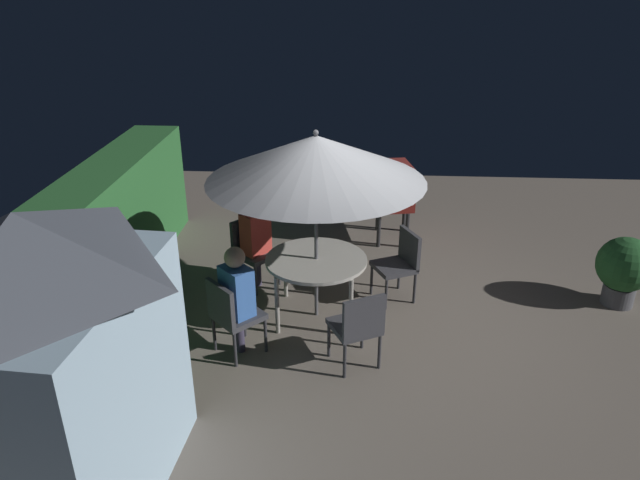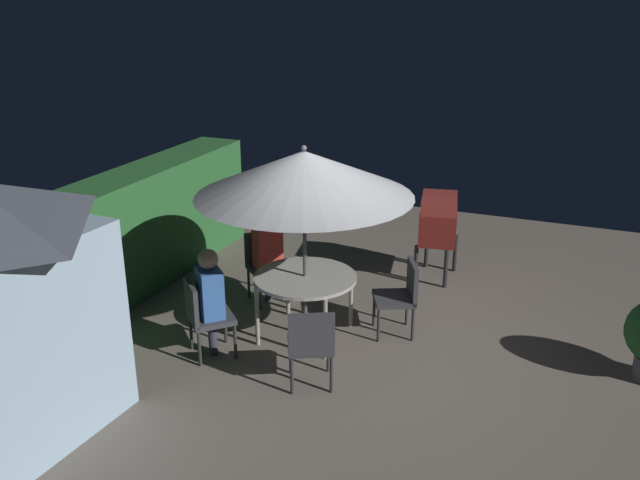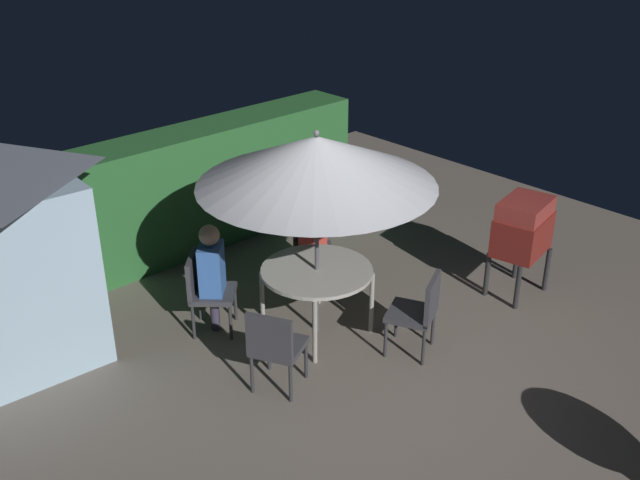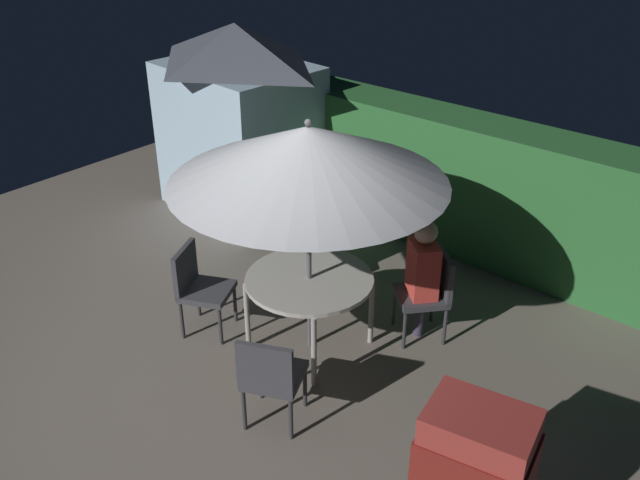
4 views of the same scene
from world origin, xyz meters
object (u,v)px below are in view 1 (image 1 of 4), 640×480
garden_shed (46,364)px  person_in_blue (237,289)px  chair_near_shed (252,247)px  chair_toward_house (400,261)px  person_in_red (255,231)px  bbq_grill (394,187)px  chair_far_side (231,313)px  potted_plant_by_shed (625,268)px  patio_umbrella (316,158)px  patio_table (316,263)px  chair_toward_hedge (358,325)px

garden_shed → person_in_blue: bearing=-26.9°
chair_near_shed → person_in_blue: (-1.55, -0.11, 0.26)m
chair_toward_house → chair_near_shed: bearing=81.8°
chair_toward_house → person_in_red: size_ratio=0.71×
bbq_grill → person_in_red: person_in_red is taller
chair_near_shed → chair_toward_house: size_ratio=1.00×
chair_far_side → person_in_red: bearing=-0.6°
garden_shed → potted_plant_by_shed: size_ratio=2.71×
patio_umbrella → garden_shed: bearing=147.1°
chair_far_side → potted_plant_by_shed: bearing=-73.7°
chair_far_side → garden_shed: bearing=153.8°
garden_shed → potted_plant_by_shed: bearing=-59.6°
chair_near_shed → chair_far_side: bearing=-178.3°
patio_table → chair_toward_hedge: size_ratio=1.33×
chair_toward_house → chair_toward_hedge: bearing=160.7°
garden_shed → patio_umbrella: size_ratio=1.00×
chair_toward_hedge → person_in_blue: bearing=80.7°
garden_shed → chair_far_side: garden_shed is taller
patio_table → patio_umbrella: bearing=-90.0°
bbq_grill → chair_near_shed: 2.48m
patio_table → patio_umbrella: patio_umbrella is taller
chair_far_side → chair_toward_house: (1.34, -1.86, 0.00)m
potted_plant_by_shed → patio_table: bearing=97.4°
patio_umbrella → chair_near_shed: bearing=49.8°
chair_far_side → chair_toward_house: same height
person_in_blue → chair_far_side: bearing=135.4°
chair_toward_hedge → person_in_blue: (0.21, 1.28, 0.26)m
garden_shed → chair_toward_house: 4.34m
patio_umbrella → chair_near_shed: 1.87m
garden_shed → potted_plant_by_shed: garden_shed is taller
chair_toward_hedge → potted_plant_by_shed: chair_toward_hedge is taller
patio_table → chair_far_side: (-0.85, 0.84, -0.18)m
patio_umbrella → bbq_grill: patio_umbrella is taller
garden_shed → chair_near_shed: size_ratio=2.69×
patio_table → garden_shed: bearing=147.1°
chair_toward_hedge → person_in_red: bearing=37.9°
chair_far_side → person_in_blue: 0.28m
patio_table → patio_umbrella: size_ratio=0.49×
chair_far_side → chair_toward_hedge: size_ratio=1.00×
chair_toward_hedge → patio_table: bearing=26.3°
patio_table → potted_plant_by_shed: potted_plant_by_shed is taller
chair_near_shed → chair_toward_hedge: bearing=-141.7°
chair_near_shed → potted_plant_by_shed: chair_near_shed is taller
chair_toward_hedge → person_in_blue: 1.33m
bbq_grill → chair_far_side: size_ratio=1.33×
patio_umbrella → person_in_blue: (-0.79, 0.78, -1.19)m
bbq_grill → person_in_red: size_ratio=0.95×
chair_near_shed → potted_plant_by_shed: bearing=-93.3°
patio_umbrella → chair_far_side: size_ratio=2.70×
chair_toward_house → person_in_red: 1.88m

